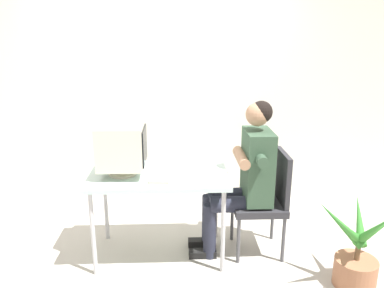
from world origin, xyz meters
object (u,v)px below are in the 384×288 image
keyboard (161,173)px  office_chair (266,197)px  crt_monitor (122,146)px  potted_plant (357,255)px  desk (159,180)px  person_seated (246,174)px

keyboard → office_chair: bearing=3.7°
crt_monitor → office_chair: bearing=1.8°
keyboard → potted_plant: size_ratio=0.61×
potted_plant → desk: bearing=161.8°
keyboard → person_seated: person_seated is taller
person_seated → desk: bearing=-178.1°
desk → crt_monitor: 0.42m
desk → keyboard: 0.09m
desk → office_chair: 0.94m
desk → office_chair: bearing=1.5°
desk → person_seated: (0.73, 0.02, 0.04)m
desk → person_seated: size_ratio=0.85×
desk → potted_plant: 1.65m
potted_plant → office_chair: bearing=138.6°
desk → person_seated: 0.73m
office_chair → person_seated: bearing=-180.0°
desk → keyboard: keyboard is taller
potted_plant → crt_monitor: bearing=165.0°
potted_plant → person_seated: bearing=146.1°
crt_monitor → keyboard: bearing=-3.6°
desk → office_chair: size_ratio=1.25×
keyboard → potted_plant: 1.64m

